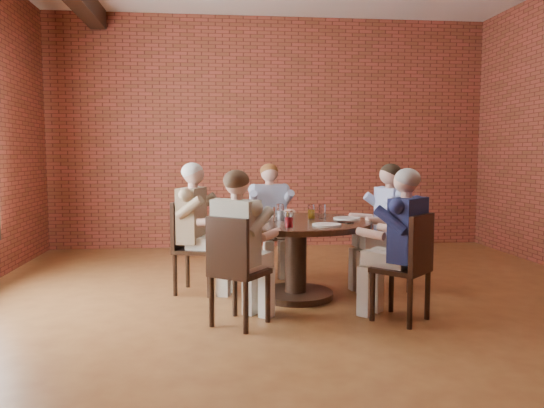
{
  "coord_description": "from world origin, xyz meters",
  "views": [
    {
      "loc": [
        -0.81,
        -4.42,
        1.37
      ],
      "look_at": [
        -0.25,
        1.0,
        0.87
      ],
      "focal_mm": 35.0,
      "sensor_mm": 36.0,
      "label": 1
    }
  ],
  "objects": [
    {
      "name": "floor",
      "position": [
        0.0,
        0.0,
        0.0
      ],
      "size": [
        7.0,
        7.0,
        0.0
      ],
      "primitive_type": "plane",
      "color": "brown",
      "rests_on": "ground"
    },
    {
      "name": "wall_back",
      "position": [
        0.0,
        3.5,
        1.7
      ],
      "size": [
        7.0,
        0.0,
        7.0
      ],
      "primitive_type": "plane",
      "rotation": [
        1.57,
        0.0,
        0.0
      ],
      "color": "brown",
      "rests_on": "ground"
    },
    {
      "name": "dining_table",
      "position": [
        -0.06,
        0.56,
        0.53
      ],
      "size": [
        1.45,
        1.45,
        0.75
      ],
      "color": "black",
      "rests_on": "floor"
    },
    {
      "name": "chair_a",
      "position": [
        0.97,
        0.77,
        0.5
      ],
      "size": [
        0.48,
        0.48,
        0.91
      ],
      "rotation": [
        0.0,
        0.0,
        -1.37
      ],
      "color": "black",
      "rests_on": "floor"
    },
    {
      "name": "diner_a",
      "position": [
        0.89,
        0.76,
        0.64
      ],
      "size": [
        0.7,
        0.61,
        1.28
      ],
      "primitive_type": null,
      "rotation": [
        0.0,
        0.0,
        -1.37
      ],
      "color": "#425AAD",
      "rests_on": "floor"
    },
    {
      "name": "chair_b",
      "position": [
        -0.21,
        1.69,
        0.49
      ],
      "size": [
        0.45,
        0.45,
        0.9
      ],
      "rotation": [
        0.0,
        0.0,
        0.13
      ],
      "color": "black",
      "rests_on": "floor"
    },
    {
      "name": "diner_b",
      "position": [
        -0.2,
        1.62,
        0.64
      ],
      "size": [
        0.57,
        0.66,
        1.27
      ],
      "primitive_type": null,
      "rotation": [
        0.0,
        0.0,
        0.13
      ],
      "color": "#8790AC",
      "rests_on": "floor"
    },
    {
      "name": "chair_c",
      "position": [
        -1.09,
        0.88,
        0.5
      ],
      "size": [
        0.51,
        0.51,
        0.92
      ],
      "rotation": [
        0.0,
        0.0,
        1.27
      ],
      "color": "black",
      "rests_on": "floor"
    },
    {
      "name": "diner_c",
      "position": [
        -1.01,
        0.86,
        0.65
      ],
      "size": [
        0.74,
        0.67,
        1.29
      ],
      "primitive_type": null,
      "rotation": [
        0.0,
        0.0,
        1.27
      ],
      "color": "brown",
      "rests_on": "floor"
    },
    {
      "name": "chair_d",
      "position": [
        -0.68,
        -0.27,
        0.49
      ],
      "size": [
        0.54,
        0.54,
        0.89
      ],
      "rotation": [
        0.0,
        0.0,
        2.5
      ],
      "color": "black",
      "rests_on": "floor"
    },
    {
      "name": "diner_d",
      "position": [
        -0.63,
        -0.21,
        0.63
      ],
      "size": [
        0.74,
        0.76,
        1.25
      ],
      "primitive_type": null,
      "rotation": [
        0.0,
        0.0,
        2.5
      ],
      "color": "#C7AA9C",
      "rests_on": "floor"
    },
    {
      "name": "chair_e",
      "position": [
        0.75,
        -0.28,
        0.49
      ],
      "size": [
        0.56,
        0.56,
        0.9
      ],
      "rotation": [
        0.0,
        0.0,
        3.91
      ],
      "color": "black",
      "rests_on": "floor"
    },
    {
      "name": "diner_e",
      "position": [
        0.7,
        -0.23,
        0.63
      ],
      "size": [
        0.77,
        0.77,
        1.26
      ],
      "primitive_type": null,
      "rotation": [
        0.0,
        0.0,
        3.91
      ],
      "color": "#191F48",
      "rests_on": "floor"
    },
    {
      "name": "plate_a",
      "position": [
        0.45,
        0.63,
        0.76
      ],
      "size": [
        0.26,
        0.26,
        0.01
      ],
      "primitive_type": "cylinder",
      "color": "white",
      "rests_on": "dining_table"
    },
    {
      "name": "plate_b",
      "position": [
        -0.23,
        1.01,
        0.76
      ],
      "size": [
        0.26,
        0.26,
        0.01
      ],
      "primitive_type": "cylinder",
      "color": "white",
      "rests_on": "dining_table"
    },
    {
      "name": "plate_c",
      "position": [
        -0.45,
        0.56,
        0.76
      ],
      "size": [
        0.26,
        0.26,
        0.01
      ],
      "primitive_type": "cylinder",
      "color": "white",
      "rests_on": "dining_table"
    },
    {
      "name": "plate_d",
      "position": [
        0.16,
        0.18,
        0.76
      ],
      "size": [
        0.26,
        0.26,
        0.01
      ],
      "primitive_type": "cylinder",
      "color": "white",
      "rests_on": "dining_table"
    },
    {
      "name": "glass_a",
      "position": [
        0.22,
        0.72,
        0.82
      ],
      "size": [
        0.07,
        0.07,
        0.14
      ],
      "primitive_type": "cylinder",
      "color": "white",
      "rests_on": "dining_table"
    },
    {
      "name": "glass_b",
      "position": [
        0.12,
        0.72,
        0.82
      ],
      "size": [
        0.07,
        0.07,
        0.14
      ],
      "primitive_type": "cylinder",
      "color": "white",
      "rests_on": "dining_table"
    },
    {
      "name": "glass_c",
      "position": [
        -0.19,
        0.82,
        0.82
      ],
      "size": [
        0.07,
        0.07,
        0.14
      ],
      "primitive_type": "cylinder",
      "color": "white",
      "rests_on": "dining_table"
    },
    {
      "name": "glass_d",
      "position": [
        -0.2,
        0.63,
        0.82
      ],
      "size": [
        0.07,
        0.07,
        0.14
      ],
      "primitive_type": "cylinder",
      "color": "white",
      "rests_on": "dining_table"
    },
    {
      "name": "glass_e",
      "position": [
        -0.3,
        0.5,
        0.82
      ],
      "size": [
        0.07,
        0.07,
        0.14
      ],
      "primitive_type": "cylinder",
      "color": "white",
      "rests_on": "dining_table"
    },
    {
      "name": "glass_f",
      "position": [
        -0.19,
        0.1,
        0.82
      ],
      "size": [
        0.07,
        0.07,
        0.14
      ],
      "primitive_type": "cylinder",
      "color": "white",
      "rests_on": "dining_table"
    },
    {
      "name": "smartphone",
      "position": [
        0.38,
        0.37,
        0.75
      ],
      "size": [
        0.13,
        0.17,
        0.01
      ],
      "primitive_type": "cube",
      "rotation": [
        0.0,
        0.0,
        0.41
      ],
      "color": "black",
      "rests_on": "dining_table"
    }
  ]
}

